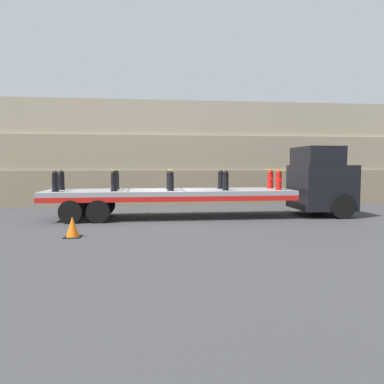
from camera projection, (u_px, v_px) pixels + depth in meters
ground_plane at (170, 218)px, 15.60m from camera, size 120.00×120.00×0.00m
rock_cliff at (163, 154)px, 21.70m from camera, size 60.00×3.30×5.71m
truck_cab at (322, 181)px, 16.27m from camera, size 2.23×2.58×2.97m
flatbed_trailer at (157, 195)px, 15.47m from camera, size 10.15×2.53×1.16m
fire_hydrant_black_near_0 at (55, 181)px, 14.44m from camera, size 0.30×0.52×0.81m
fire_hydrant_black_far_0 at (61, 180)px, 15.49m from camera, size 0.30×0.52×0.81m
fire_hydrant_black_near_1 at (114, 181)px, 14.70m from camera, size 0.30×0.52×0.81m
fire_hydrant_black_far_1 at (116, 180)px, 15.76m from camera, size 0.30×0.52×0.81m
fire_hydrant_black_near_2 at (171, 181)px, 14.96m from camera, size 0.30×0.52×0.81m
fire_hydrant_black_far_2 at (169, 180)px, 16.02m from camera, size 0.30×0.52×0.81m
fire_hydrant_black_near_3 at (226, 181)px, 15.22m from camera, size 0.30×0.52×0.81m
fire_hydrant_black_far_3 at (221, 180)px, 16.28m from camera, size 0.30×0.52×0.81m
fire_hydrant_red_near_4 at (279, 180)px, 15.48m from camera, size 0.30×0.52×0.81m
fire_hydrant_red_far_4 at (270, 179)px, 16.54m from camera, size 0.30×0.52×0.81m
cargo_strap_rear at (115, 170)px, 15.20m from camera, size 0.05×2.62×0.01m
cargo_strap_middle at (170, 170)px, 15.46m from camera, size 0.05×2.62×0.01m
cargo_strap_front at (275, 170)px, 15.98m from camera, size 0.05×2.62×0.01m
traffic_cone at (72, 227)px, 11.34m from camera, size 0.51×0.51×0.64m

